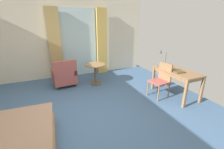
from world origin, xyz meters
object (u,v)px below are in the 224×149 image
at_px(writing_desk, 177,73).
at_px(armchair_by_window, 65,76).
at_px(desk_chair, 161,78).
at_px(closed_book, 178,71).
at_px(round_cafe_table, 95,70).
at_px(desk_lamp, 161,53).

xyz_separation_m(writing_desk, armchair_by_window, (-2.79, 1.89, -0.31)).
bearing_deg(desk_chair, writing_desk, -18.16).
xyz_separation_m(closed_book, round_cafe_table, (-1.74, 1.76, -0.26)).
height_order(desk_lamp, round_cafe_table, desk_lamp).
xyz_separation_m(writing_desk, round_cafe_table, (-1.83, 1.64, -0.15)).
relative_size(writing_desk, round_cafe_table, 1.84).
bearing_deg(writing_desk, round_cafe_table, 138.13).
bearing_deg(desk_lamp, desk_chair, -123.30).
bearing_deg(round_cafe_table, writing_desk, -41.87).
xyz_separation_m(desk_chair, round_cafe_table, (-1.44, 1.51, -0.01)).
height_order(writing_desk, closed_book, closed_book).
distance_m(desk_chair, armchair_by_window, 2.98).
bearing_deg(armchair_by_window, round_cafe_table, -14.40).
bearing_deg(desk_chair, desk_lamp, 56.70).
relative_size(desk_chair, closed_book, 3.57).
relative_size(desk_chair, armchair_by_window, 1.06).
bearing_deg(closed_book, round_cafe_table, 141.67).
bearing_deg(writing_desk, desk_chair, 161.84).
bearing_deg(desk_chair, armchair_by_window, 143.71).
xyz_separation_m(desk_chair, desk_lamp, (0.32, 0.49, 0.57)).
bearing_deg(armchair_by_window, writing_desk, -34.09).
xyz_separation_m(desk_chair, armchair_by_window, (-2.39, 1.76, -0.17)).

